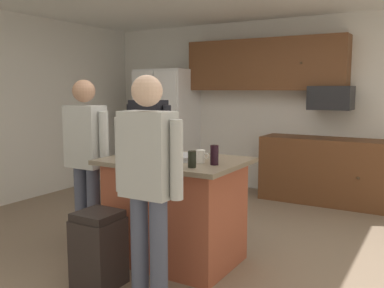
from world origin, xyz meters
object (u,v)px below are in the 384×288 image
(refrigerator, at_px, (167,127))
(mug_blue_stoneware, at_px, (201,156))
(microwave_over_range, at_px, (331,98))
(person_guest_right, at_px, (149,143))
(kitchen_island, at_px, (175,210))
(person_guest_by_door, at_px, (86,152))
(trash_bin, at_px, (99,249))
(glass_stout_tall, at_px, (214,155))
(glass_short_whisky, at_px, (192,159))
(person_elder_center, at_px, (148,176))
(serving_tray, at_px, (174,156))

(refrigerator, height_order, mug_blue_stoneware, refrigerator)
(microwave_over_range, xyz_separation_m, person_guest_right, (-1.43, -2.22, -0.46))
(kitchen_island, bearing_deg, refrigerator, 125.01)
(person_guest_by_door, relative_size, trash_bin, 2.72)
(kitchen_island, bearing_deg, person_guest_right, 141.39)
(kitchen_island, distance_m, person_guest_by_door, 1.07)
(person_guest_right, bearing_deg, glass_stout_tall, 9.04)
(glass_stout_tall, bearing_deg, refrigerator, 129.97)
(person_guest_by_door, distance_m, glass_short_whisky, 1.30)
(microwave_over_range, height_order, glass_short_whisky, microwave_over_range)
(person_elder_center, height_order, glass_stout_tall, person_elder_center)
(microwave_over_range, distance_m, person_guest_by_door, 3.41)
(kitchen_island, bearing_deg, person_guest_by_door, -171.68)
(serving_tray, bearing_deg, person_elder_center, -70.00)
(kitchen_island, distance_m, trash_bin, 0.80)
(refrigerator, height_order, trash_bin, refrigerator)
(person_elder_center, distance_m, person_guest_right, 1.64)
(refrigerator, relative_size, serving_tray, 4.28)
(glass_short_whisky, relative_size, mug_blue_stoneware, 1.12)
(microwave_over_range, distance_m, glass_stout_tall, 2.91)
(person_elder_center, xyz_separation_m, glass_stout_tall, (0.17, 0.68, 0.07))
(person_elder_center, xyz_separation_m, person_guest_right, (-0.96, 1.33, 0.03))
(kitchen_island, relative_size, mug_blue_stoneware, 10.31)
(person_elder_center, relative_size, glass_short_whisky, 12.46)
(person_guest_by_door, xyz_separation_m, mug_blue_stoneware, (1.24, 0.09, 0.05))
(kitchen_island, xyz_separation_m, person_guest_right, (-0.70, 0.56, 0.51))
(kitchen_island, relative_size, trash_bin, 2.02)
(refrigerator, distance_m, person_guest_right, 2.40)
(refrigerator, relative_size, glass_stout_tall, 11.54)
(person_elder_center, distance_m, glass_short_whisky, 0.50)
(person_guest_by_door, bearing_deg, serving_tray, 0.81)
(glass_short_whisky, height_order, trash_bin, glass_short_whisky)
(glass_short_whisky, height_order, serving_tray, glass_short_whisky)
(person_guest_by_door, bearing_deg, person_guest_right, 61.57)
(refrigerator, height_order, person_guest_by_door, refrigerator)
(refrigerator, distance_m, glass_short_whisky, 3.68)
(mug_blue_stoneware, height_order, glass_stout_tall, glass_stout_tall)
(person_elder_center, height_order, person_guest_right, person_guest_right)
(mug_blue_stoneware, relative_size, serving_tray, 0.27)
(microwave_over_range, bearing_deg, mug_blue_stoneware, -98.93)
(glass_short_whisky, bearing_deg, refrigerator, 126.84)
(person_guest_right, distance_m, trash_bin, 1.52)
(microwave_over_range, distance_m, serving_tray, 2.91)
(glass_short_whisky, bearing_deg, trash_bin, -143.36)
(glass_short_whisky, bearing_deg, mug_blue_stoneware, 102.00)
(refrigerator, height_order, person_elder_center, refrigerator)
(person_guest_by_door, xyz_separation_m, glass_stout_tall, (1.39, 0.05, 0.07))
(person_guest_right, bearing_deg, kitchen_island, -0.00)
(mug_blue_stoneware, bearing_deg, glass_stout_tall, -13.84)
(microwave_over_range, bearing_deg, person_guest_right, -122.86)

